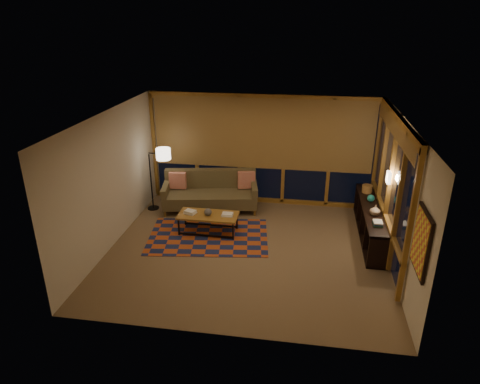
# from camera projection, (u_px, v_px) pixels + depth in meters

# --- Properties ---
(floor) EXTENTS (5.50, 5.00, 0.01)m
(floor) POSITION_uv_depth(u_px,v_px,m) (247.00, 250.00, 8.61)
(floor) COLOR #876C50
(floor) RESTS_ON ground
(ceiling) EXTENTS (5.50, 5.00, 0.01)m
(ceiling) POSITION_uv_depth(u_px,v_px,m) (248.00, 117.00, 7.57)
(ceiling) COLOR white
(ceiling) RESTS_ON walls
(walls) EXTENTS (5.51, 5.01, 2.70)m
(walls) POSITION_uv_depth(u_px,v_px,m) (248.00, 188.00, 8.09)
(walls) COLOR beige
(walls) RESTS_ON floor
(window_wall_back) EXTENTS (5.30, 0.16, 2.60)m
(window_wall_back) POSITION_uv_depth(u_px,v_px,m) (262.00, 150.00, 10.30)
(window_wall_back) COLOR #A5782D
(window_wall_back) RESTS_ON walls
(window_wall_right) EXTENTS (0.16, 3.70, 2.60)m
(window_wall_right) POSITION_uv_depth(u_px,v_px,m) (389.00, 185.00, 8.25)
(window_wall_right) COLOR #A5782D
(window_wall_right) RESTS_ON walls
(wall_art) EXTENTS (0.06, 0.74, 0.94)m
(wall_art) POSITION_uv_depth(u_px,v_px,m) (421.00, 242.00, 5.97)
(wall_art) COLOR #D6512D
(wall_art) RESTS_ON walls
(wall_sconce) EXTENTS (0.12, 0.18, 0.22)m
(wall_sconce) POSITION_uv_depth(u_px,v_px,m) (389.00, 177.00, 8.04)
(wall_sconce) COLOR #F1DEC4
(wall_sconce) RESTS_ON walls
(sofa) EXTENTS (2.33, 1.27, 0.90)m
(sofa) POSITION_uv_depth(u_px,v_px,m) (210.00, 192.00, 10.22)
(sofa) COLOR brown
(sofa) RESTS_ON floor
(pillow_left) EXTENTS (0.41, 0.15, 0.40)m
(pillow_left) POSITION_uv_depth(u_px,v_px,m) (178.00, 181.00, 10.31)
(pillow_left) COLOR red
(pillow_left) RESTS_ON sofa
(pillow_right) EXTENTS (0.43, 0.24, 0.41)m
(pillow_right) POSITION_uv_depth(u_px,v_px,m) (246.00, 181.00, 10.34)
(pillow_right) COLOR red
(pillow_right) RESTS_ON sofa
(area_rug) EXTENTS (2.70, 1.98, 0.01)m
(area_rug) POSITION_uv_depth(u_px,v_px,m) (208.00, 236.00, 9.12)
(area_rug) COLOR #B3491B
(area_rug) RESTS_ON floor
(coffee_table) EXTENTS (1.29, 0.60, 0.43)m
(coffee_table) POSITION_uv_depth(u_px,v_px,m) (208.00, 223.00, 9.23)
(coffee_table) COLOR #A5782D
(coffee_table) RESTS_ON floor
(book_stack_a) EXTENTS (0.30, 0.27, 0.07)m
(book_stack_a) POSITION_uv_depth(u_px,v_px,m) (190.00, 212.00, 9.17)
(book_stack_a) COLOR white
(book_stack_a) RESTS_ON coffee_table
(book_stack_b) EXTENTS (0.24, 0.19, 0.05)m
(book_stack_b) POSITION_uv_depth(u_px,v_px,m) (227.00, 214.00, 9.10)
(book_stack_b) COLOR white
(book_stack_b) RESTS_ON coffee_table
(ceramic_pot) EXTENTS (0.20, 0.20, 0.16)m
(ceramic_pot) POSITION_uv_depth(u_px,v_px,m) (208.00, 212.00, 9.08)
(ceramic_pot) COLOR #2B2B2E
(ceramic_pot) RESTS_ON coffee_table
(floor_lamp) EXTENTS (0.53, 0.36, 1.55)m
(floor_lamp) POSITION_uv_depth(u_px,v_px,m) (151.00, 179.00, 10.15)
(floor_lamp) COLOR black
(floor_lamp) RESTS_ON floor
(bookshelf) EXTENTS (0.40, 2.68, 0.67)m
(bookshelf) POSITION_uv_depth(u_px,v_px,m) (370.00, 222.00, 9.03)
(bookshelf) COLOR black
(bookshelf) RESTS_ON floor
(basket) EXTENTS (0.26, 0.26, 0.17)m
(basket) POSITION_uv_depth(u_px,v_px,m) (367.00, 189.00, 9.62)
(basket) COLOR #B07C41
(basket) RESTS_ON bookshelf
(teal_bowl) EXTENTS (0.16, 0.16, 0.16)m
(teal_bowl) POSITION_uv_depth(u_px,v_px,m) (371.00, 198.00, 9.14)
(teal_bowl) COLOR #1D7E74
(teal_bowl) RESTS_ON bookshelf
(vase) EXTENTS (0.21, 0.21, 0.21)m
(vase) POSITION_uv_depth(u_px,v_px,m) (375.00, 210.00, 8.52)
(vase) COLOR tan
(vase) RESTS_ON bookshelf
(shelf_book_stack) EXTENTS (0.25, 0.30, 0.07)m
(shelf_book_stack) POSITION_uv_depth(u_px,v_px,m) (378.00, 223.00, 8.15)
(shelf_book_stack) COLOR white
(shelf_book_stack) RESTS_ON bookshelf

